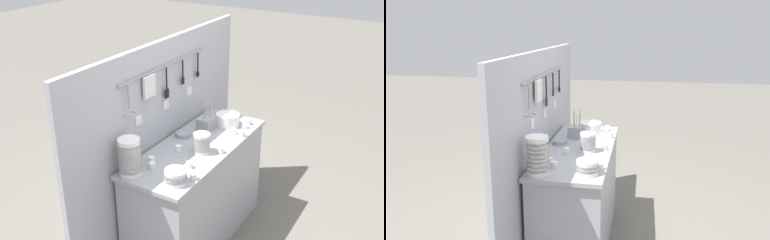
{
  "view_description": "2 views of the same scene",
  "coord_description": "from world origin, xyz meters",
  "views": [
    {
      "loc": [
        -2.66,
        -1.55,
        2.45
      ],
      "look_at": [
        -0.03,
        0.03,
        1.08
      ],
      "focal_mm": 42.0,
      "sensor_mm": 36.0,
      "label": 1
    },
    {
      "loc": [
        -2.87,
        -0.5,
        1.83
      ],
      "look_at": [
        -0.03,
        0.0,
        1.11
      ],
      "focal_mm": 35.0,
      "sensor_mm": 36.0,
      "label": 2
    }
  ],
  "objects": [
    {
      "name": "ground_plane",
      "position": [
        0.0,
        0.0,
        0.0
      ],
      "size": [
        20.0,
        20.0,
        0.0
      ],
      "primitive_type": "plane",
      "color": "#666059"
    },
    {
      "name": "counter",
      "position": [
        0.0,
        0.0,
        0.43
      ],
      "size": [
        1.41,
        0.54,
        0.86
      ],
      "color": "#9EA0A8",
      "rests_on": "ground"
    },
    {
      "name": "back_wall",
      "position": [
        -0.0,
        0.31,
        0.83
      ],
      "size": [
        2.21,
        0.11,
        1.65
      ],
      "color": "#A8AAB2",
      "rests_on": "ground"
    },
    {
      "name": "bowl_stack_short_front",
      "position": [
        -0.54,
        -0.15,
        0.91
      ],
      "size": [
        0.15,
        0.15,
        0.1
      ],
      "color": "white",
      "rests_on": "counter"
    },
    {
      "name": "bowl_stack_tall_left",
      "position": [
        -0.6,
        0.17,
        1.0
      ],
      "size": [
        0.15,
        0.15,
        0.27
      ],
      "color": "white",
      "rests_on": "counter"
    },
    {
      "name": "bowl_stack_nested_right",
      "position": [
        -0.08,
        -0.09,
        0.94
      ],
      "size": [
        0.12,
        0.12,
        0.15
      ],
      "color": "white",
      "rests_on": "counter"
    },
    {
      "name": "plate_stack",
      "position": [
        0.45,
        -0.03,
        0.91
      ],
      "size": [
        0.2,
        0.2,
        0.1
      ],
      "color": "white",
      "rests_on": "counter"
    },
    {
      "name": "steel_mixing_bowl",
      "position": [
        0.08,
        0.18,
        0.88
      ],
      "size": [
        0.13,
        0.13,
        0.03
      ],
      "color": "#93969E",
      "rests_on": "counter"
    },
    {
      "name": "cutlery_caddy",
      "position": [
        0.28,
        0.08,
        0.92
      ],
      "size": [
        0.11,
        0.11,
        0.27
      ],
      "color": "#93969E",
      "rests_on": "counter"
    },
    {
      "name": "cup_by_caddy",
      "position": [
        -0.44,
        -0.23,
        0.89
      ],
      "size": [
        0.05,
        0.05,
        0.05
      ],
      "color": "white",
      "rests_on": "counter"
    },
    {
      "name": "cup_edge_near",
      "position": [
        -0.02,
        -0.22,
        0.89
      ],
      "size": [
        0.05,
        0.05,
        0.05
      ],
      "color": "white",
      "rests_on": "counter"
    },
    {
      "name": "cup_centre",
      "position": [
        -0.4,
        0.14,
        0.89
      ],
      "size": [
        0.05,
        0.05,
        0.05
      ],
      "color": "white",
      "rests_on": "counter"
    },
    {
      "name": "cup_back_right",
      "position": [
        0.33,
        -0.15,
        0.89
      ],
      "size": [
        0.05,
        0.05,
        0.05
      ],
      "color": "white",
      "rests_on": "counter"
    },
    {
      "name": "cup_back_left",
      "position": [
        0.47,
        -0.19,
        0.89
      ],
      "size": [
        0.05,
        0.05,
        0.05
      ],
      "color": "white",
      "rests_on": "counter"
    },
    {
      "name": "cup_front_left",
      "position": [
        -0.16,
        0.07,
        0.89
      ],
      "size": [
        0.05,
        0.05,
        0.05
      ],
      "color": "white",
      "rests_on": "counter"
    },
    {
      "name": "cup_front_right",
      "position": [
        -0.32,
        -0.13,
        0.89
      ],
      "size": [
        0.05,
        0.05,
        0.05
      ],
      "color": "white",
      "rests_on": "counter"
    },
    {
      "name": "cup_edge_far",
      "position": [
        -0.46,
        0.09,
        0.89
      ],
      "size": [
        0.05,
        0.05,
        0.05
      ],
      "color": "white",
      "rests_on": "counter"
    },
    {
      "name": "cup_beside_plates",
      "position": [
        0.56,
        -0.18,
        0.89
      ],
      "size": [
        0.05,
        0.05,
        0.05
      ],
      "color": "white",
      "rests_on": "counter"
    },
    {
      "name": "cup_mid_row",
      "position": [
        0.32,
        -0.23,
        0.89
      ],
      "size": [
        0.05,
        0.05,
        0.05
      ],
      "color": "white",
      "rests_on": "counter"
    }
  ]
}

